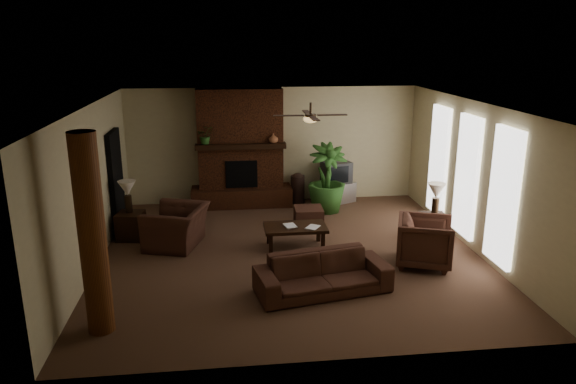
{
  "coord_description": "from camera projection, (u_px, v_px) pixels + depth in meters",
  "views": [
    {
      "loc": [
        -1.15,
        -9.29,
        3.93
      ],
      "look_at": [
        0.0,
        0.4,
        1.1
      ],
      "focal_mm": 33.3,
      "sensor_mm": 36.0,
      "label": 1
    }
  ],
  "objects": [
    {
      "name": "ceiling_fan",
      "position": [
        310.0,
        117.0,
        9.71
      ],
      "size": [
        1.35,
        1.35,
        0.37
      ],
      "color": "#2F2115",
      "rests_on": "ceiling"
    },
    {
      "name": "floor_vase",
      "position": [
        298.0,
        186.0,
        13.03
      ],
      "size": [
        0.34,
        0.34,
        0.77
      ],
      "color": "#34211D",
      "rests_on": "ground"
    },
    {
      "name": "coffee_table",
      "position": [
        295.0,
        229.0,
        10.32
      ],
      "size": [
        1.2,
        0.7,
        0.43
      ],
      "color": "black",
      "rests_on": "ground"
    },
    {
      "name": "lamp_left",
      "position": [
        127.0,
        191.0,
        10.61
      ],
      "size": [
        0.44,
        0.44,
        0.65
      ],
      "color": "#2F2115",
      "rests_on": "side_table_left"
    },
    {
      "name": "side_table_right",
      "position": [
        432.0,
        228.0,
        10.65
      ],
      "size": [
        0.56,
        0.56,
        0.55
      ],
      "primitive_type": "cube",
      "rotation": [
        0.0,
        0.0,
        -0.12
      ],
      "color": "black",
      "rests_on": "ground"
    },
    {
      "name": "ottoman",
      "position": [
        308.0,
        217.0,
        11.55
      ],
      "size": [
        0.62,
        0.62,
        0.4
      ],
      "primitive_type": "cube",
      "rotation": [
        0.0,
        0.0,
        -0.04
      ],
      "color": "#45281D",
      "rests_on": "ground"
    },
    {
      "name": "book_a",
      "position": [
        285.0,
        220.0,
        10.19
      ],
      "size": [
        0.22,
        0.07,
        0.29
      ],
      "primitive_type": "imported",
      "rotation": [
        0.0,
        0.0,
        0.2
      ],
      "color": "#999999",
      "rests_on": "coffee_table"
    },
    {
      "name": "lamp_right",
      "position": [
        436.0,
        193.0,
        10.43
      ],
      "size": [
        0.39,
        0.39,
        0.65
      ],
      "color": "#2F2115",
      "rests_on": "side_table_right"
    },
    {
      "name": "log_column",
      "position": [
        92.0,
        236.0,
        7.07
      ],
      "size": [
        0.36,
        0.36,
        2.8
      ],
      "primitive_type": "cylinder",
      "color": "brown",
      "rests_on": "ground"
    },
    {
      "name": "room_shell",
      "position": [
        291.0,
        182.0,
        9.69
      ],
      "size": [
        7.0,
        7.0,
        7.0
      ],
      "color": "brown",
      "rests_on": "ground"
    },
    {
      "name": "book_b",
      "position": [
        308.0,
        220.0,
        10.2
      ],
      "size": [
        0.19,
        0.14,
        0.29
      ],
      "primitive_type": "imported",
      "rotation": [
        0.0,
        0.0,
        -0.58
      ],
      "color": "#999999",
      "rests_on": "coffee_table"
    },
    {
      "name": "mantel_plant",
      "position": [
        206.0,
        137.0,
        12.29
      ],
      "size": [
        0.43,
        0.47,
        0.33
      ],
      "primitive_type": "imported",
      "rotation": [
        0.0,
        0.0,
        0.14
      ],
      "color": "#2E5923",
      "rests_on": "fireplace"
    },
    {
      "name": "floor_plant",
      "position": [
        327.0,
        193.0,
        12.45
      ],
      "size": [
        1.19,
        1.74,
        0.89
      ],
      "primitive_type": "imported",
      "rotation": [
        0.0,
        0.0,
        0.2
      ],
      "color": "#2E5923",
      "rests_on": "ground"
    },
    {
      "name": "armchair_left",
      "position": [
        176.0,
        220.0,
        10.35
      ],
      "size": [
        1.08,
        1.36,
        1.04
      ],
      "primitive_type": "imported",
      "rotation": [
        0.0,
        0.0,
        -1.86
      ],
      "color": "#45281D",
      "rests_on": "ground"
    },
    {
      "name": "fireplace",
      "position": [
        241.0,
        158.0,
        12.74
      ],
      "size": [
        2.4,
        0.7,
        2.8
      ],
      "color": "#532816",
      "rests_on": "ground"
    },
    {
      "name": "tv_stand",
      "position": [
        337.0,
        192.0,
        13.19
      ],
      "size": [
        0.98,
        0.81,
        0.5
      ],
      "primitive_type": "cube",
      "rotation": [
        0.0,
        0.0,
        0.44
      ],
      "color": "#BCBDBF",
      "rests_on": "ground"
    },
    {
      "name": "armchair_right",
      "position": [
        425.0,
        240.0,
        9.47
      ],
      "size": [
        1.14,
        1.17,
        0.96
      ],
      "primitive_type": "imported",
      "rotation": [
        0.0,
        0.0,
        1.22
      ],
      "color": "#45281D",
      "rests_on": "ground"
    },
    {
      "name": "side_table_left",
      "position": [
        131.0,
        226.0,
        10.77
      ],
      "size": [
        0.58,
        0.58,
        0.55
      ],
      "primitive_type": "cube",
      "rotation": [
        0.0,
        0.0,
        -0.17
      ],
      "color": "black",
      "rests_on": "ground"
    },
    {
      "name": "windows",
      "position": [
        467.0,
        177.0,
        10.29
      ],
      "size": [
        0.08,
        3.65,
        2.35
      ],
      "color": "white",
      "rests_on": "ground"
    },
    {
      "name": "doorway",
      "position": [
        116.0,
        181.0,
        11.11
      ],
      "size": [
        0.1,
        1.0,
        2.1
      ],
      "primitive_type": "cube",
      "color": "black",
      "rests_on": "ground"
    },
    {
      "name": "tv",
      "position": [
        336.0,
        172.0,
        13.04
      ],
      "size": [
        0.76,
        0.68,
        0.52
      ],
      "color": "#323335",
      "rests_on": "tv_stand"
    },
    {
      "name": "sofa",
      "position": [
        323.0,
        268.0,
        8.47
      ],
      "size": [
        2.2,
        1.02,
        0.83
      ],
      "primitive_type": "imported",
      "rotation": [
        0.0,
        0.0,
        0.19
      ],
      "color": "#45281D",
      "rests_on": "ground"
    },
    {
      "name": "mantel_vase",
      "position": [
        273.0,
        138.0,
        12.42
      ],
      "size": [
        0.26,
        0.26,
        0.22
      ],
      "primitive_type": "imported",
      "rotation": [
        0.0,
        0.0,
        -0.17
      ],
      "color": "brown",
      "rests_on": "fireplace"
    }
  ]
}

